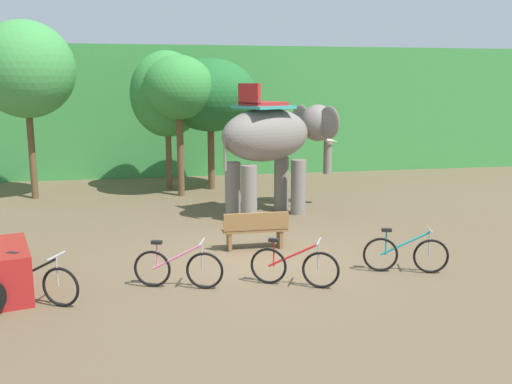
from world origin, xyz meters
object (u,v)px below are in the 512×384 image
bike_black (35,283)px  tree_center (210,95)px  tree_far_right (167,94)px  bike_teal (405,254)px  wooden_bench (255,229)px  tree_center_left (179,88)px  bike_red (294,266)px  tree_left (26,70)px  elephant (275,139)px  bike_pink (178,268)px

bike_black → tree_center: bearing=67.4°
tree_far_right → bike_teal: size_ratio=2.98×
wooden_bench → tree_center_left: bearing=100.7°
tree_center_left → bike_black: size_ratio=3.00×
wooden_bench → bike_red: bearing=-84.1°
tree_center → tree_left: bearing=-174.8°
bike_black → bike_red: bearing=-0.0°
elephant → tree_left: bearing=152.7°
tree_center → bike_teal: 10.72m
bike_pink → bike_red: bearing=-8.3°
bike_teal → tree_center_left: bearing=113.9°
tree_left → elephant: 8.51m
bike_red → bike_teal: (2.41, 0.32, 0.00)m
bike_black → bike_teal: (7.06, 0.32, 0.00)m
bike_pink → bike_teal: size_ratio=1.00×
tree_left → bike_teal: 13.39m
tree_center_left → bike_black: (-3.11, -9.22, -3.23)m
tree_left → tree_center: tree_left is taller
tree_center → wooden_bench: size_ratio=3.09×
tree_far_right → bike_black: 11.22m
wooden_bench → elephant: bearing=69.8°
tree_center → elephant: tree_center is taller
tree_far_right → bike_red: size_ratio=3.13×
tree_far_right → tree_center: tree_far_right is taller
tree_left → bike_pink: tree_left is taller
bike_red → wooden_bench: bike_red is taller
tree_center_left → bike_red: bearing=-80.6°
tree_center → wooden_bench: bearing=-89.2°
tree_far_right → elephant: bearing=-57.9°
tree_far_right → wooden_bench: (1.61, -7.95, -2.92)m
tree_center_left → elephant: (2.52, -3.33, -1.42)m
elephant → bike_teal: 6.02m
elephant → bike_pink: (-3.15, -5.57, -1.82)m
tree_center → bike_red: bearing=-87.9°
tree_far_right → elephant: 5.51m
elephant → tree_center_left: bearing=127.1°
wooden_bench → tree_center: bearing=90.8°
tree_left → wooden_bench: bearing=-49.7°
elephant → bike_red: (-0.99, -5.89, -1.82)m
bike_pink → bike_red: same height
elephant → wooden_bench: size_ratio=2.75×
tree_far_right → wooden_bench: size_ratio=3.27×
bike_pink → wooden_bench: 2.89m
tree_left → tree_center: size_ratio=1.24×
elephant → wooden_bench: elephant is taller
bike_pink → tree_left: bearing=114.1°
bike_red → tree_left: bearing=123.3°
tree_center → bike_black: size_ratio=2.96×
elephant → bike_pink: 6.65m
tree_far_right → elephant: tree_far_right is taller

